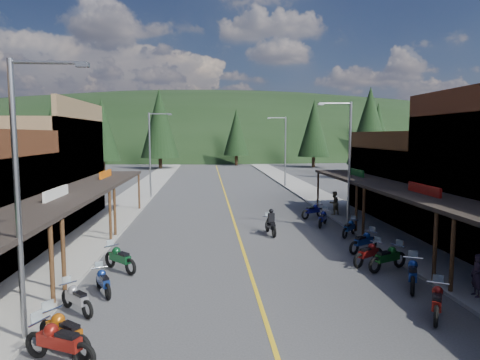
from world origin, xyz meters
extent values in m
plane|color=#38383A|center=(0.00, 0.00, 0.00)|extent=(220.00, 220.00, 0.00)
cube|color=gold|center=(0.00, 20.00, 0.01)|extent=(0.15, 90.00, 0.01)
cube|color=gray|center=(-8.70, 20.00, 0.07)|extent=(3.40, 94.00, 0.15)
cube|color=gray|center=(8.70, 20.00, 0.07)|extent=(3.40, 94.00, 0.15)
cylinder|color=#472D19|center=(-7.20, -3.40, 1.50)|extent=(0.16, 0.16, 3.00)
cube|color=#3F2111|center=(-10.15, 1.70, 3.10)|extent=(0.30, 9.00, 6.20)
cube|color=black|center=(-8.70, 1.70, 3.00)|extent=(3.20, 9.00, 0.18)
cylinder|color=#472D19|center=(-7.20, -2.20, 1.50)|extent=(0.16, 0.16, 3.00)
cylinder|color=#472D19|center=(-7.20, 5.60, 1.50)|extent=(0.16, 0.16, 3.00)
cube|color=silver|center=(-8.70, 1.70, 3.20)|extent=(0.12, 3.00, 0.70)
cube|color=brown|center=(-14.00, 11.30, 3.50)|extent=(8.00, 10.20, 7.00)
cube|color=brown|center=(-10.15, 11.30, 4.10)|extent=(0.30, 10.20, 8.20)
cube|color=black|center=(-8.70, 11.30, 3.00)|extent=(3.20, 10.20, 0.18)
cylinder|color=#472D19|center=(-7.20, 6.80, 1.50)|extent=(0.16, 0.16, 3.00)
cylinder|color=#472D19|center=(-7.20, 15.80, 1.50)|extent=(0.16, 0.16, 3.00)
cube|color=#CC590C|center=(-8.70, 11.30, 3.20)|extent=(0.12, 3.00, 0.70)
cylinder|color=#472D19|center=(7.20, -3.40, 1.50)|extent=(0.16, 0.16, 3.00)
cube|color=#562B19|center=(10.15, 1.70, 4.10)|extent=(0.30, 9.00, 8.20)
cube|color=black|center=(8.70, 1.70, 3.00)|extent=(3.20, 9.00, 0.18)
cylinder|color=#472D19|center=(7.20, -2.20, 1.50)|extent=(0.16, 0.16, 3.00)
cylinder|color=#472D19|center=(7.20, 5.60, 1.50)|extent=(0.16, 0.16, 3.00)
cube|color=#B2140F|center=(8.70, 1.70, 3.20)|extent=(0.12, 3.00, 0.70)
cube|color=#4C2D16|center=(14.00, 11.30, 2.50)|extent=(8.00, 10.20, 5.00)
cube|color=#4C2D16|center=(10.15, 11.30, 3.10)|extent=(0.30, 10.20, 6.20)
cube|color=black|center=(8.70, 11.30, 3.00)|extent=(3.20, 10.20, 0.18)
cylinder|color=#472D19|center=(7.20, 6.80, 1.50)|extent=(0.16, 0.16, 3.00)
cylinder|color=#472D19|center=(7.20, 15.80, 1.50)|extent=(0.16, 0.16, 3.00)
cube|color=#14591E|center=(8.70, 11.30, 3.20)|extent=(0.12, 3.00, 0.70)
cylinder|color=gray|center=(-7.10, -6.00, 4.00)|extent=(0.16, 0.16, 8.00)
cylinder|color=gray|center=(-6.10, -6.00, 7.90)|extent=(2.00, 0.10, 0.10)
cube|color=gray|center=(-5.20, -6.00, 7.85)|extent=(0.35, 0.18, 0.12)
cylinder|color=gray|center=(-7.10, 22.00, 4.00)|extent=(0.16, 0.16, 8.00)
cylinder|color=gray|center=(-6.10, 22.00, 7.90)|extent=(2.00, 0.10, 0.10)
cube|color=gray|center=(-5.20, 22.00, 7.85)|extent=(0.35, 0.18, 0.12)
cylinder|color=gray|center=(7.10, 8.00, 4.00)|extent=(0.16, 0.16, 8.00)
cylinder|color=gray|center=(6.10, 8.00, 7.90)|extent=(2.00, 0.10, 0.10)
cube|color=gray|center=(5.20, 8.00, 7.85)|extent=(0.35, 0.18, 0.12)
cylinder|color=gray|center=(7.10, 30.00, 4.00)|extent=(0.16, 0.16, 8.00)
cylinder|color=gray|center=(6.10, 30.00, 7.90)|extent=(2.00, 0.10, 0.10)
cube|color=gray|center=(5.20, 30.00, 7.85)|extent=(0.35, 0.18, 0.12)
ellipsoid|color=black|center=(0.00, 135.00, 0.00)|extent=(310.00, 140.00, 60.00)
cylinder|color=black|center=(-24.00, 70.00, 1.00)|extent=(0.60, 0.60, 2.00)
cone|color=black|center=(-24.00, 70.00, 7.25)|extent=(5.88, 5.88, 10.50)
cylinder|color=black|center=(-10.00, 58.00, 1.00)|extent=(0.60, 0.60, 2.00)
cone|color=black|center=(-10.00, 58.00, 8.00)|extent=(6.72, 6.72, 12.00)
cylinder|color=black|center=(4.00, 66.00, 1.00)|extent=(0.60, 0.60, 2.00)
cone|color=black|center=(4.00, 66.00, 6.50)|extent=(5.04, 5.04, 9.00)
cylinder|color=black|center=(18.00, 60.00, 1.00)|extent=(0.60, 0.60, 2.00)
cone|color=black|center=(18.00, 60.00, 7.25)|extent=(5.88, 5.88, 10.50)
cylinder|color=black|center=(34.00, 72.00, 1.00)|extent=(0.60, 0.60, 2.00)
cone|color=black|center=(34.00, 72.00, 8.00)|extent=(6.72, 6.72, 12.00)
cylinder|color=black|center=(46.00, 64.00, 1.00)|extent=(0.60, 0.60, 2.00)
cone|color=black|center=(46.00, 64.00, 6.50)|extent=(5.04, 5.04, 9.00)
cylinder|color=black|center=(-32.00, 76.00, 1.00)|extent=(0.60, 0.60, 2.00)
cone|color=black|center=(-32.00, 76.00, 7.25)|extent=(5.88, 5.88, 10.50)
cylinder|color=black|center=(-22.00, 40.00, 1.00)|extent=(0.60, 0.60, 2.00)
cone|color=black|center=(-22.00, 40.00, 6.00)|extent=(4.48, 4.48, 8.00)
cylinder|color=black|center=(24.00, 45.00, 1.00)|extent=(0.60, 0.60, 2.00)
cone|color=black|center=(24.00, 45.00, 6.40)|extent=(4.93, 4.93, 8.80)
cylinder|color=black|center=(-18.00, 50.00, 1.00)|extent=(0.60, 0.60, 2.00)
cone|color=black|center=(-18.00, 50.00, 6.80)|extent=(5.38, 5.38, 9.60)
cylinder|color=black|center=(20.00, 38.00, 1.00)|extent=(0.60, 0.60, 2.00)
cone|color=black|center=(20.00, 38.00, 7.20)|extent=(5.82, 5.82, 10.40)
imported|color=#2C2030|center=(7.82, -3.97, 0.93)|extent=(0.41, 0.59, 1.56)
imported|color=brown|center=(7.42, 12.10, 1.01)|extent=(0.96, 0.81, 1.72)
camera|label=1|loc=(-1.85, -18.18, 5.95)|focal=32.00mm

